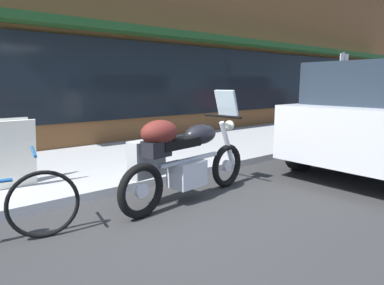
% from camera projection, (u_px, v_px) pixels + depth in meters
% --- Properties ---
extents(ground_plane, '(80.00, 80.00, 0.00)m').
position_uv_depth(ground_plane, '(162.00, 228.00, 3.48)').
color(ground_plane, '#303030').
extents(storefront_building, '(22.11, 0.90, 7.88)m').
position_uv_depth(storefront_building, '(263.00, 8.00, 10.68)').
color(storefront_building, brown).
rests_on(storefront_building, ground_plane).
extents(sidewalk_curb, '(30.00, 3.18, 0.12)m').
position_uv_depth(sidewalk_curb, '(337.00, 126.00, 11.22)').
color(sidewalk_curb, '#A8A8A8').
rests_on(sidewalk_curb, ground_plane).
extents(touring_motorcycle, '(2.17, 0.66, 1.39)m').
position_uv_depth(touring_motorcycle, '(180.00, 156.00, 4.13)').
color(touring_motorcycle, black).
rests_on(touring_motorcycle, ground_plane).
extents(sandwich_board_sign, '(0.55, 0.41, 0.90)m').
position_uv_depth(sandwich_board_sign, '(11.00, 153.00, 4.37)').
color(sandwich_board_sign, silver).
rests_on(sandwich_board_sign, sidewalk_curb).
extents(parking_sign_pole, '(0.44, 0.07, 2.21)m').
position_uv_depth(parking_sign_pole, '(342.00, 85.00, 9.50)').
color(parking_sign_pole, '#59595B').
rests_on(parking_sign_pole, sidewalk_curb).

